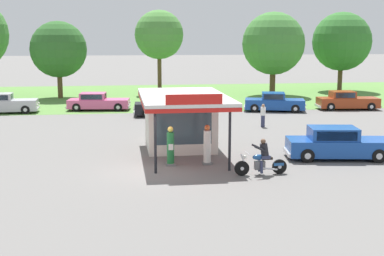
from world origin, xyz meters
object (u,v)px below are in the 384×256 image
featured_classic_sedan (337,144)px  parked_car_back_row_far_left (170,106)px  motorcycle_with_rider (262,160)px  gas_pump_nearside (171,148)px  parked_car_back_row_right (274,103)px  gas_pump_offside (207,146)px  bystander_leaning_by_kiosk (263,115)px  parked_car_back_row_far_right (2,104)px  parked_car_back_row_centre_right (347,101)px  parked_car_second_row_spare (98,102)px

featured_classic_sedan → parked_car_back_row_far_left: 16.50m
motorcycle_with_rider → parked_car_back_row_far_left: (-2.24, 17.53, 0.08)m
gas_pump_nearside → featured_classic_sedan: bearing=1.8°
motorcycle_with_rider → parked_car_back_row_right: size_ratio=0.45×
gas_pump_offside → bystander_leaning_by_kiosk: (5.35, 9.59, -0.06)m
gas_pump_nearside → parked_car_back_row_right: 19.48m
motorcycle_with_rider → parked_car_back_row_far_left: size_ratio=0.42×
gas_pump_offside → bystander_leaning_by_kiosk: size_ratio=1.22×
gas_pump_nearside → gas_pump_offside: size_ratio=0.98×
featured_classic_sedan → parked_car_back_row_far_left: (-6.70, 15.08, 0.02)m
motorcycle_with_rider → parked_car_back_row_far_right: (-15.09, 20.77, 0.06)m
motorcycle_with_rider → parked_car_back_row_centre_right: 22.74m
gas_pump_offside → featured_classic_sedan: bearing=2.3°
featured_classic_sedan → parked_car_back_row_centre_right: size_ratio=1.03×
parked_car_back_row_centre_right → bystander_leaning_by_kiosk: bearing=-141.4°
gas_pump_offside → featured_classic_sedan: size_ratio=0.35×
featured_classic_sedan → parked_car_back_row_centre_right: 18.41m
gas_pump_nearside → parked_car_back_row_centre_right: bearing=46.2°
motorcycle_with_rider → featured_classic_sedan: bearing=28.8°
parked_car_back_row_centre_right → featured_classic_sedan: bearing=-115.6°
parked_car_back_row_far_right → bystander_leaning_by_kiosk: (18.43, -8.98, 0.08)m
parked_car_back_row_far_right → parked_car_back_row_right: size_ratio=1.06×
gas_pump_offside → featured_classic_sedan: gas_pump_offside is taller
featured_classic_sedan → parked_car_back_row_far_right: (-19.55, 18.31, 0.00)m
parked_car_back_row_far_right → bystander_leaning_by_kiosk: size_ratio=3.58×
gas_pump_offside → motorcycle_with_rider: 2.98m
gas_pump_offside → parked_car_back_row_centre_right: size_ratio=0.36×
bystander_leaning_by_kiosk → motorcycle_with_rider: bearing=-105.8°
gas_pump_offside → parked_car_back_row_centre_right: bearing=49.4°
gas_pump_offside → parked_car_back_row_right: (8.27, 16.73, -0.17)m
motorcycle_with_rider → featured_classic_sedan: (4.46, 2.45, 0.06)m
gas_pump_offside → parked_car_second_row_spare: bearing=106.6°
featured_classic_sedan → bystander_leaning_by_kiosk: (-1.13, 9.33, 0.08)m
parked_car_back_row_centre_right → bystander_leaning_by_kiosk: (-9.09, -7.26, 0.11)m
motorcycle_with_rider → parked_car_back_row_far_right: size_ratio=0.43×
parked_car_back_row_far_left → parked_car_second_row_spare: bearing=144.1°
motorcycle_with_rider → parked_car_back_row_right: 19.92m
parked_car_back_row_far_right → parked_car_back_row_centre_right: 27.57m
gas_pump_offside → parked_car_back_row_centre_right: 22.19m
gas_pump_offside → parked_car_second_row_spare: size_ratio=0.36×
parked_car_second_row_spare → featured_classic_sedan: bearing=-57.3°
gas_pump_offside → gas_pump_nearside: bearing=-180.0°
parked_car_back_row_right → parked_car_back_row_far_left: 8.60m
parked_car_back_row_right → bystander_leaning_by_kiosk: (-2.92, -7.14, 0.12)m
motorcycle_with_rider → parked_car_back_row_centre_right: (12.43, 19.04, 0.03)m
gas_pump_nearside → motorcycle_with_rider: gas_pump_nearside is taller
featured_classic_sedan → parked_car_back_row_centre_right: (7.96, 16.59, -0.03)m
motorcycle_with_rider → featured_classic_sedan: 5.09m
parked_car_back_row_far_left → parked_car_back_row_centre_right: parked_car_back_row_far_left is taller
featured_classic_sedan → parked_car_back_row_far_left: parked_car_back_row_far_left is taller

